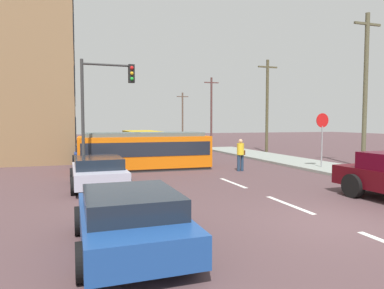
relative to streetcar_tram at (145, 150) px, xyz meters
The scene contains 18 objects.
ground_plane 3.20m from the streetcar_tram, 27.66° to the right, with size 120.00×120.00×0.00m, color #513A3D.
sidewalk_curb_right 10.96m from the streetcar_tram, 29.69° to the right, with size 3.20×36.00×0.14m, color gray.
lane_stripe_1 9.83m from the streetcar_tram, 74.09° to the right, with size 0.16×2.40×0.01m, color silver.
lane_stripe_2 6.12m from the streetcar_tram, 63.61° to the right, with size 0.16×2.40×0.01m, color silver.
lane_stripe_3 6.65m from the streetcar_tram, 65.92° to the left, with size 0.16×2.40×0.01m, color silver.
lane_stripe_4 12.34m from the streetcar_tram, 77.40° to the left, with size 0.16×2.40×0.01m, color silver.
streetcar_tram is the anchor object (origin of this frame).
city_bus 10.05m from the streetcar_tram, 80.60° to the left, with size 2.58×5.92×1.83m.
pedestrian_crossing 5.13m from the streetcar_tram, 26.55° to the right, with size 0.51×0.36×1.67m.
parked_sedan_near 11.82m from the streetcar_tram, 102.11° to the right, with size 2.14×4.06×1.19m.
parked_sedan_mid 5.31m from the streetcar_tram, 120.59° to the right, with size 2.16×4.21×1.19m.
parked_sedan_far 4.85m from the streetcar_tram, 124.86° to the left, with size 2.07×4.27×1.19m.
stop_sign 9.59m from the streetcar_tram, 19.31° to the right, with size 0.76×0.07×2.88m.
traffic_light_mast 4.14m from the streetcar_tram, 136.47° to the right, with size 2.40×0.33×5.34m.
utility_pole_near 12.81m from the streetcar_tram, 14.07° to the right, with size 1.80×0.24×8.59m.
utility_pole_mid 14.38m from the streetcar_tram, 31.94° to the left, with size 1.80×0.24×7.80m.
utility_pole_far 23.58m from the streetcar_tram, 59.41° to the left, with size 1.80×0.24×7.89m.
utility_pole_distant 33.78m from the streetcar_tram, 69.54° to the left, with size 1.80×0.24×7.04m.
Camera 1 is at (-6.13, -6.92, 2.52)m, focal length 32.14 mm.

